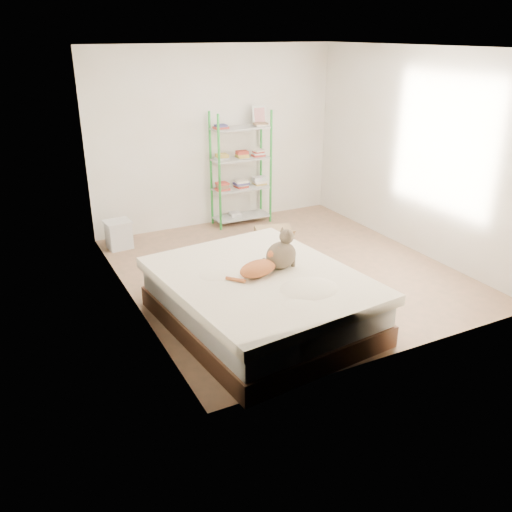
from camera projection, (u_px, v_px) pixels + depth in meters
room at (287, 167)px, 6.25m from camera, size 3.81×4.21×2.61m
bed at (261, 300)px, 5.41m from camera, size 1.94×2.32×0.55m
orange_cat at (258, 267)px, 5.24m from camera, size 0.53×0.36×0.20m
grey_cat at (281, 250)px, 5.38m from camera, size 0.40×0.36×0.40m
shelf_unit at (241, 168)px, 8.09m from camera, size 0.88×0.36×1.74m
cardboard_box at (274, 240)px, 7.24m from camera, size 0.55×0.55×0.38m
white_bin at (119, 234)px, 7.36m from camera, size 0.37×0.33×0.39m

